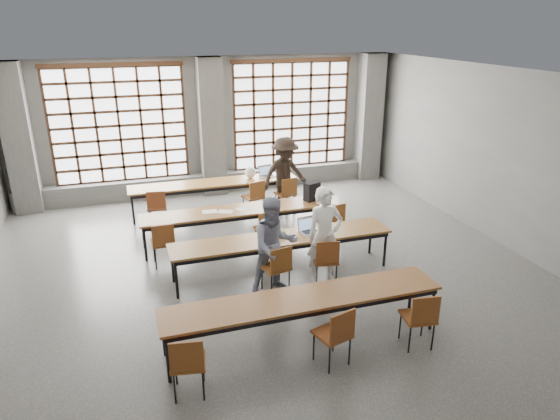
% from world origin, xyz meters
% --- Properties ---
extents(floor, '(11.00, 11.00, 0.00)m').
position_xyz_m(floor, '(0.00, 0.00, 0.00)').
color(floor, '#484846').
rests_on(floor, ground).
extents(ceiling, '(11.00, 11.00, 0.00)m').
position_xyz_m(ceiling, '(0.00, 0.00, 3.50)').
color(ceiling, silver).
rests_on(ceiling, floor).
extents(wall_back, '(10.00, 0.00, 10.00)m').
position_xyz_m(wall_back, '(0.00, 5.50, 1.75)').
color(wall_back, '#5F5F5D').
rests_on(wall_back, floor).
extents(wall_right, '(0.00, 11.00, 11.00)m').
position_xyz_m(wall_right, '(5.00, 0.00, 1.75)').
color(wall_right, '#5F5F5D').
rests_on(wall_right, floor).
extents(column_left, '(0.60, 0.55, 3.50)m').
position_xyz_m(column_left, '(-4.50, 5.22, 1.75)').
color(column_left, '#51514F').
rests_on(column_left, floor).
extents(column_mid, '(0.60, 0.55, 3.50)m').
position_xyz_m(column_mid, '(0.00, 5.22, 1.75)').
color(column_mid, '#51514F').
rests_on(column_mid, floor).
extents(column_right, '(0.60, 0.55, 3.50)m').
position_xyz_m(column_right, '(4.50, 5.22, 1.75)').
color(column_right, '#51514F').
rests_on(column_right, floor).
extents(window_left, '(3.32, 0.12, 3.00)m').
position_xyz_m(window_left, '(-2.25, 5.42, 1.90)').
color(window_left, white).
rests_on(window_left, wall_back).
extents(window_right, '(3.32, 0.12, 3.00)m').
position_xyz_m(window_right, '(2.25, 5.42, 1.90)').
color(window_right, white).
rests_on(window_right, wall_back).
extents(sill_ledge, '(9.80, 0.35, 0.50)m').
position_xyz_m(sill_ledge, '(0.00, 5.30, 0.25)').
color(sill_ledge, '#51514F').
rests_on(sill_ledge, floor).
extents(desk_row_a, '(4.00, 0.70, 0.73)m').
position_xyz_m(desk_row_a, '(-0.24, 3.83, 0.66)').
color(desk_row_a, brown).
rests_on(desk_row_a, floor).
extents(desk_row_b, '(4.00, 0.70, 0.73)m').
position_xyz_m(desk_row_b, '(-0.10, 1.87, 0.66)').
color(desk_row_b, brown).
rests_on(desk_row_b, floor).
extents(desk_row_c, '(4.00, 0.70, 0.73)m').
position_xyz_m(desk_row_c, '(0.30, 0.27, 0.66)').
color(desk_row_c, brown).
rests_on(desk_row_c, floor).
extents(desk_row_d, '(4.00, 0.70, 0.73)m').
position_xyz_m(desk_row_d, '(-0.06, -1.77, 0.66)').
color(desk_row_d, brown).
rests_on(desk_row_d, floor).
extents(chair_back_left, '(0.47, 0.47, 0.88)m').
position_xyz_m(chair_back_left, '(-1.65, 3.20, 0.54)').
color(chair_back_left, brown).
rests_on(chair_back_left, floor).
extents(chair_back_mid, '(0.52, 0.52, 0.88)m').
position_xyz_m(chair_back_mid, '(0.58, 3.20, 0.54)').
color(chair_back_mid, brown).
rests_on(chair_back_mid, floor).
extents(chair_back_right, '(0.49, 0.49, 0.88)m').
position_xyz_m(chair_back_right, '(1.37, 3.20, 0.54)').
color(chair_back_right, brown).
rests_on(chair_back_right, floor).
extents(chair_mid_left, '(0.43, 0.43, 0.88)m').
position_xyz_m(chair_mid_left, '(-1.70, 1.24, 0.54)').
color(chair_mid_left, brown).
rests_on(chair_mid_left, floor).
extents(chair_mid_centre, '(0.42, 0.43, 0.88)m').
position_xyz_m(chair_mid_centre, '(0.30, 1.24, 0.54)').
color(chair_mid_centre, brown).
rests_on(chair_mid_centre, floor).
extents(chair_mid_right, '(0.49, 0.49, 0.88)m').
position_xyz_m(chair_mid_right, '(1.71, 1.24, 0.54)').
color(chair_mid_right, brown).
rests_on(chair_mid_right, floor).
extents(chair_front_left, '(0.50, 0.50, 0.88)m').
position_xyz_m(chair_front_left, '(0.01, -0.35, 0.54)').
color(chair_front_left, brown).
rests_on(chair_front_left, floor).
extents(chair_front_right, '(0.49, 0.50, 0.88)m').
position_xyz_m(chair_front_right, '(0.88, -0.35, 0.54)').
color(chair_front_right, maroon).
rests_on(chair_front_right, floor).
extents(chair_near_left, '(0.48, 0.49, 0.88)m').
position_xyz_m(chair_near_left, '(-1.77, -2.40, 0.54)').
color(chair_near_left, brown).
rests_on(chair_near_left, floor).
extents(chair_near_mid, '(0.52, 0.52, 0.88)m').
position_xyz_m(chair_near_mid, '(0.16, -2.40, 0.54)').
color(chair_near_mid, brown).
rests_on(chair_near_mid, floor).
extents(chair_near_right, '(0.48, 0.48, 0.88)m').
position_xyz_m(chair_near_right, '(1.43, -2.40, 0.54)').
color(chair_near_right, brown).
rests_on(chair_near_right, floor).
extents(student_male, '(0.64, 0.42, 1.75)m').
position_xyz_m(student_male, '(0.90, -0.23, 0.87)').
color(student_male, white).
rests_on(student_male, floor).
extents(student_female, '(0.82, 0.65, 1.66)m').
position_xyz_m(student_female, '(-0.00, -0.23, 0.83)').
color(student_female, navy).
rests_on(student_female, floor).
extents(student_back, '(1.27, 0.87, 1.81)m').
position_xyz_m(student_back, '(1.36, 3.33, 0.90)').
color(student_back, black).
rests_on(student_back, floor).
extents(laptop_front, '(0.41, 0.37, 0.26)m').
position_xyz_m(laptop_front, '(0.83, 0.38, 0.79)').
color(laptop_front, silver).
rests_on(laptop_front, desk_row_c).
extents(laptop_back, '(0.42, 0.38, 0.26)m').
position_xyz_m(laptop_back, '(1.10, 3.93, 0.79)').
color(laptop_back, '#B1B1B6').
rests_on(laptop_back, desk_row_a).
extents(mouse, '(0.11, 0.09, 0.04)m').
position_xyz_m(mouse, '(1.25, 0.25, 0.75)').
color(mouse, white).
rests_on(mouse, desk_row_c).
extents(green_box, '(0.27, 0.16, 0.09)m').
position_xyz_m(green_box, '(0.25, 0.35, 0.78)').
color(green_box, green).
rests_on(green_box, desk_row_c).
extents(phone, '(0.14, 0.08, 0.01)m').
position_xyz_m(phone, '(0.48, 0.17, 0.74)').
color(phone, black).
rests_on(phone, desk_row_c).
extents(paper_sheet_a, '(0.31, 0.23, 0.00)m').
position_xyz_m(paper_sheet_a, '(-0.70, 1.92, 0.73)').
color(paper_sheet_a, white).
rests_on(paper_sheet_a, desk_row_b).
extents(paper_sheet_b, '(0.36, 0.32, 0.00)m').
position_xyz_m(paper_sheet_b, '(-0.40, 1.82, 0.73)').
color(paper_sheet_b, silver).
rests_on(paper_sheet_b, desk_row_b).
extents(paper_sheet_c, '(0.34, 0.28, 0.00)m').
position_xyz_m(paper_sheet_c, '(-0.00, 1.87, 0.73)').
color(paper_sheet_c, white).
rests_on(paper_sheet_c, desk_row_b).
extents(backpack, '(0.37, 0.29, 0.40)m').
position_xyz_m(backpack, '(1.50, 1.92, 0.93)').
color(backpack, black).
rests_on(backpack, desk_row_b).
extents(plastic_bag, '(0.30, 0.26, 0.29)m').
position_xyz_m(plastic_bag, '(0.66, 3.88, 0.87)').
color(plastic_bag, white).
rests_on(plastic_bag, desk_row_a).
extents(red_pouch, '(0.22, 0.14, 0.06)m').
position_xyz_m(red_pouch, '(-1.76, -2.32, 0.50)').
color(red_pouch, '#A31428').
rests_on(red_pouch, chair_near_left).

